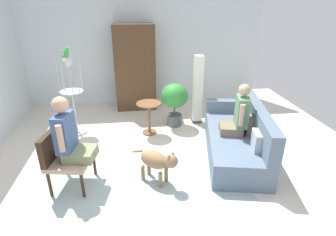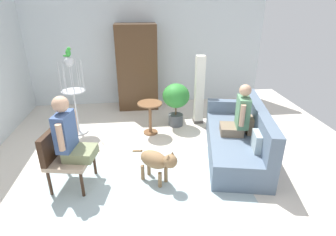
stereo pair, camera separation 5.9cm
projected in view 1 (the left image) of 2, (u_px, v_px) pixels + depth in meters
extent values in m
plane|color=beige|center=(150.00, 173.00, 4.23)|extent=(7.74, 7.74, 0.00)
cube|color=silver|center=(140.00, 51.00, 6.67)|extent=(6.05, 0.12, 2.62)
cube|color=#9EB2B7|center=(144.00, 185.00, 3.95)|extent=(3.01, 1.94, 0.01)
cube|color=slate|center=(234.00, 144.00, 4.66)|extent=(1.29, 2.22, 0.42)
cube|color=slate|center=(258.00, 121.00, 4.46)|extent=(0.60, 2.08, 0.47)
cube|color=slate|center=(229.00, 106.00, 5.39)|extent=(0.90, 0.36, 0.24)
cube|color=#9EB2B7|center=(256.00, 141.00, 4.03)|extent=(0.16, 0.33, 0.28)
cube|color=tan|center=(249.00, 124.00, 4.55)|extent=(0.15, 0.28, 0.28)
cube|color=#C6B284|center=(243.00, 111.00, 5.07)|extent=(0.16, 0.32, 0.28)
cylinder|color=#382316|center=(94.00, 163.00, 4.12)|extent=(0.04, 0.04, 0.40)
cylinder|color=#382316|center=(83.00, 185.00, 3.64)|extent=(0.04, 0.04, 0.40)
cylinder|color=#382316|center=(65.00, 162.00, 4.14)|extent=(0.04, 0.04, 0.40)
cylinder|color=#382316|center=(50.00, 184.00, 3.66)|extent=(0.04, 0.04, 0.40)
cube|color=tan|center=(71.00, 160.00, 3.80)|extent=(0.66, 0.72, 0.06)
cube|color=#382316|center=(52.00, 145.00, 3.72)|extent=(0.19, 0.63, 0.40)
cube|color=#796651|center=(231.00, 129.00, 4.55)|extent=(0.43, 0.42, 0.14)
cube|color=#598C66|center=(242.00, 111.00, 4.41)|extent=(0.25, 0.38, 0.51)
sphere|color=tan|center=(244.00, 90.00, 4.26)|extent=(0.19, 0.19, 0.19)
cylinder|color=tan|center=(242.00, 115.00, 4.21)|extent=(0.08, 0.08, 0.35)
cylinder|color=tan|center=(237.00, 105.00, 4.60)|extent=(0.08, 0.08, 0.35)
cube|color=#767D57|center=(81.00, 154.00, 3.75)|extent=(0.46, 0.44, 0.14)
cube|color=#3F598C|center=(65.00, 132.00, 3.62)|extent=(0.25, 0.40, 0.53)
sphere|color=tan|center=(60.00, 105.00, 3.46)|extent=(0.22, 0.22, 0.22)
cylinder|color=tan|center=(74.00, 123.00, 3.82)|extent=(0.08, 0.08, 0.37)
cylinder|color=tan|center=(60.00, 138.00, 3.40)|extent=(0.08, 0.08, 0.37)
cylinder|color=brown|center=(149.00, 104.00, 5.22)|extent=(0.48, 0.48, 0.02)
cylinder|color=brown|center=(149.00, 119.00, 5.35)|extent=(0.06, 0.06, 0.63)
cylinder|color=brown|center=(150.00, 132.00, 5.48)|extent=(0.28, 0.28, 0.03)
ellipsoid|color=olive|center=(154.00, 160.00, 3.90)|extent=(0.51, 0.49, 0.25)
sphere|color=olive|center=(171.00, 161.00, 3.73)|extent=(0.20, 0.20, 0.20)
cone|color=olive|center=(173.00, 153.00, 3.73)|extent=(0.06, 0.06, 0.06)
cone|color=olive|center=(169.00, 157.00, 3.65)|extent=(0.06, 0.06, 0.06)
cylinder|color=olive|center=(137.00, 151.00, 4.04)|extent=(0.16, 0.15, 0.10)
cylinder|color=olive|center=(166.00, 175.00, 3.98)|extent=(0.06, 0.06, 0.24)
cylinder|color=olive|center=(160.00, 180.00, 3.86)|extent=(0.06, 0.06, 0.24)
cylinder|color=olive|center=(149.00, 168.00, 4.14)|extent=(0.06, 0.06, 0.24)
cylinder|color=olive|center=(143.00, 173.00, 4.02)|extent=(0.06, 0.06, 0.24)
cylinder|color=silver|center=(78.00, 132.00, 5.48)|extent=(0.36, 0.36, 0.03)
cylinder|color=silver|center=(75.00, 113.00, 5.32)|extent=(0.04, 0.04, 0.87)
cylinder|color=silver|center=(72.00, 92.00, 5.14)|extent=(0.45, 0.45, 0.02)
cylinder|color=silver|center=(81.00, 77.00, 5.04)|extent=(0.01, 0.01, 0.55)
cylinder|color=silver|center=(80.00, 75.00, 5.15)|extent=(0.01, 0.01, 0.55)
cylinder|color=silver|center=(75.00, 74.00, 5.21)|extent=(0.01, 0.01, 0.55)
cylinder|color=silver|center=(68.00, 74.00, 5.20)|extent=(0.01, 0.01, 0.55)
cylinder|color=silver|center=(61.00, 76.00, 5.11)|extent=(0.01, 0.01, 0.55)
cylinder|color=silver|center=(57.00, 77.00, 4.99)|extent=(0.01, 0.01, 0.55)
cylinder|color=silver|center=(58.00, 79.00, 4.88)|extent=(0.01, 0.01, 0.55)
cylinder|color=silver|center=(63.00, 80.00, 4.83)|extent=(0.01, 0.01, 0.55)
cylinder|color=silver|center=(71.00, 80.00, 4.84)|extent=(0.01, 0.01, 0.55)
cylinder|color=silver|center=(78.00, 78.00, 4.93)|extent=(0.01, 0.01, 0.55)
sphere|color=silver|center=(67.00, 62.00, 4.91)|extent=(0.18, 0.18, 0.18)
ellipsoid|color=green|center=(66.00, 53.00, 4.84)|extent=(0.09, 0.10, 0.15)
sphere|color=green|center=(67.00, 49.00, 4.82)|extent=(0.07, 0.07, 0.07)
cone|color=#D8BF4C|center=(69.00, 49.00, 4.82)|extent=(0.03, 0.02, 0.02)
ellipsoid|color=green|center=(64.00, 56.00, 4.86)|extent=(0.12, 0.03, 0.04)
cylinder|color=#4C5156|center=(174.00, 120.00, 5.79)|extent=(0.31, 0.31, 0.24)
cylinder|color=brown|center=(174.00, 110.00, 5.70)|extent=(0.03, 0.03, 0.20)
ellipsoid|color=#308733|center=(175.00, 96.00, 5.57)|extent=(0.56, 0.56, 0.50)
cube|color=#4C4742|center=(196.00, 120.00, 5.97)|extent=(0.20, 0.20, 0.06)
cube|color=white|center=(198.00, 89.00, 5.67)|extent=(0.18, 0.18, 1.40)
cube|color=#4C331E|center=(135.00, 68.00, 6.41)|extent=(0.94, 0.56, 1.99)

